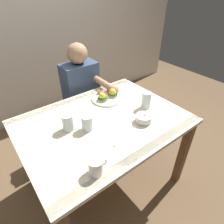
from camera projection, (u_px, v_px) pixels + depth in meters
ground_plane at (105, 181)px, 1.83m from camera, size 6.00×6.00×0.00m
back_wall at (22, 13)px, 2.05m from camera, size 4.80×0.10×2.60m
dining_table at (104, 131)px, 1.46m from camera, size 1.20×0.90×0.74m
eggs_benedict_plate at (107, 97)px, 1.64m from camera, size 0.27×0.27×0.09m
fruit_bowl at (144, 118)px, 1.37m from camera, size 0.12×0.12×0.06m
coffee_mug at (96, 166)px, 0.99m from camera, size 0.11×0.08×0.09m
fork at (119, 140)px, 1.22m from camera, size 0.15×0.08×0.00m
water_glass_near at (68, 123)px, 1.29m from camera, size 0.08×0.08×0.12m
water_glass_far at (87, 124)px, 1.29m from camera, size 0.08×0.08×0.11m
water_glass_extra at (146, 101)px, 1.51m from camera, size 0.07×0.07×0.14m
diner_person at (83, 93)px, 1.93m from camera, size 0.34×0.54×1.14m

